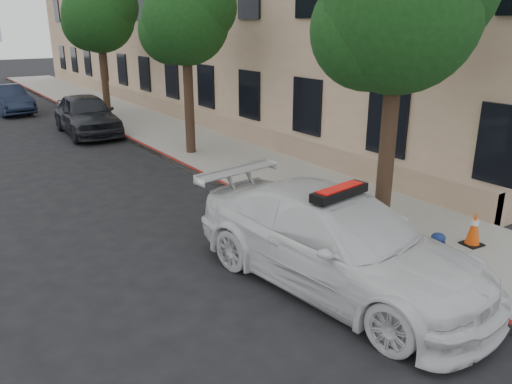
{
  "coord_description": "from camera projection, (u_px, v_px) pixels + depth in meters",
  "views": [
    {
      "loc": [
        -4.21,
        -8.06,
        4.05
      ],
      "look_at": [
        0.91,
        -0.6,
        1.0
      ],
      "focal_mm": 35.0,
      "sensor_mm": 36.0,
      "label": 1
    }
  ],
  "objects": [
    {
      "name": "police_car",
      "position": [
        337.0,
        241.0,
        7.95
      ],
      "size": [
        2.84,
        5.51,
        1.68
      ],
      "rotation": [
        0.0,
        0.0,
        0.14
      ],
      "color": "white",
      "rests_on": "ground"
    },
    {
      "name": "tree_near",
      "position": [
        401.0,
        10.0,
        8.47
      ],
      "size": [
        2.92,
        2.82,
        5.62
      ],
      "color": "black",
      "rests_on": "sidewalk"
    },
    {
      "name": "fire_hydrant",
      "position": [
        436.0,
        255.0,
        8.08
      ],
      "size": [
        0.31,
        0.28,
        0.74
      ],
      "rotation": [
        0.0,
        0.0,
        -0.28
      ],
      "color": "silver",
      "rests_on": "sidewalk"
    },
    {
      "name": "sidewalk",
      "position": [
        160.0,
        131.0,
        19.56
      ],
      "size": [
        3.2,
        50.0,
        0.15
      ],
      "primitive_type": "cube",
      "color": "gray",
      "rests_on": "ground"
    },
    {
      "name": "ground",
      "position": [
        201.0,
        240.0,
        9.84
      ],
      "size": [
        120.0,
        120.0,
        0.0
      ],
      "primitive_type": "plane",
      "color": "black",
      "rests_on": "ground"
    },
    {
      "name": "building",
      "position": [
        216.0,
        4.0,
        24.9
      ],
      "size": [
        8.0,
        36.0,
        10.0
      ],
      "primitive_type": "cube",
      "color": "tan",
      "rests_on": "ground"
    },
    {
      "name": "parked_car_mid",
      "position": [
        86.0,
        114.0,
        19.08
      ],
      "size": [
        2.05,
        4.62,
        1.54
      ],
      "primitive_type": "imported",
      "rotation": [
        0.0,
        0.0,
        -0.05
      ],
      "color": "black",
      "rests_on": "ground"
    },
    {
      "name": "traffic_cone",
      "position": [
        474.0,
        229.0,
        9.19
      ],
      "size": [
        0.37,
        0.37,
        0.65
      ],
      "rotation": [
        0.0,
        0.0,
        -0.1
      ],
      "color": "black",
      "rests_on": "sidewalk"
    },
    {
      "name": "curb_strip",
      "position": [
        122.0,
        136.0,
        18.74
      ],
      "size": [
        0.12,
        50.0,
        0.15
      ],
      "primitive_type": "cube",
      "color": "maroon",
      "rests_on": "ground"
    },
    {
      "name": "parked_car_far",
      "position": [
        7.0,
        99.0,
        23.68
      ],
      "size": [
        1.89,
        4.14,
        1.32
      ],
      "primitive_type": "imported",
      "rotation": [
        0.0,
        0.0,
        0.13
      ],
      "color": "#131B31",
      "rests_on": "ground"
    },
    {
      "name": "tree_mid",
      "position": [
        187.0,
        20.0,
        14.76
      ],
      "size": [
        2.77,
        2.64,
        5.43
      ],
      "color": "black",
      "rests_on": "sidewalk"
    },
    {
      "name": "tree_far",
      "position": [
        100.0,
        16.0,
        20.94
      ],
      "size": [
        3.1,
        3.0,
        5.81
      ],
      "color": "black",
      "rests_on": "sidewalk"
    }
  ]
}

